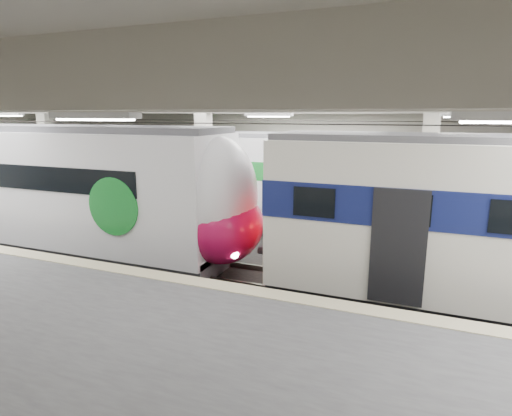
% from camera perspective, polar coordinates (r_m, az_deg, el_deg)
% --- Properties ---
extents(station_hall, '(36.00, 24.00, 5.75)m').
position_cam_1_polar(station_hall, '(11.10, -5.07, 3.43)').
color(station_hall, black).
rests_on(station_hall, ground).
extents(modern_emu, '(14.27, 2.95, 4.58)m').
position_cam_1_polar(modern_emu, '(16.17, -21.54, 1.88)').
color(modern_emu, white).
rests_on(modern_emu, ground).
extents(far_train, '(13.08, 2.82, 4.20)m').
position_cam_1_polar(far_train, '(20.09, -9.28, 4.27)').
color(far_train, white).
rests_on(far_train, ground).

